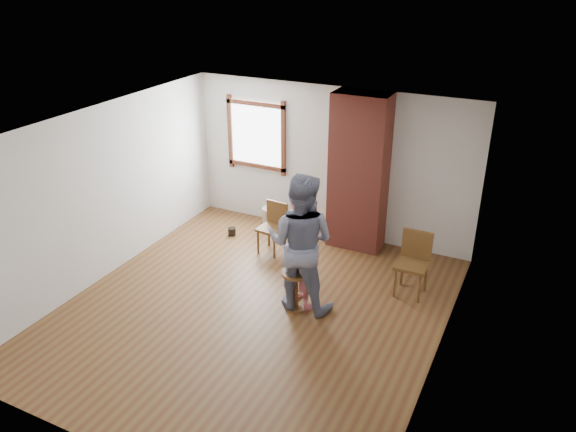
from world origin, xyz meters
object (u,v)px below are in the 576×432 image
(stoneware_crock, at_px, (271,218))
(dining_chair_left, at_px, (274,224))
(dining_chair_right, at_px, (414,260))
(man, at_px, (300,243))
(side_table, at_px, (296,284))
(person_pink, at_px, (302,248))

(stoneware_crock, distance_m, dining_chair_left, 0.86)
(dining_chair_left, relative_size, dining_chair_right, 0.90)
(dining_chair_right, bearing_deg, man, -141.06)
(dining_chair_left, height_order, dining_chair_right, dining_chair_right)
(stoneware_crock, xyz_separation_m, side_table, (1.48, -2.10, 0.20))
(side_table, xyz_separation_m, man, (0.01, 0.11, 0.59))
(stoneware_crock, relative_size, man, 0.20)
(person_pink, bearing_deg, side_table, 114.67)
(dining_chair_left, xyz_separation_m, person_pink, (1.08, -1.23, 0.41))
(stoneware_crock, relative_size, dining_chair_right, 0.43)
(dining_chair_right, distance_m, person_pink, 1.68)
(stoneware_crock, relative_size, person_pink, 0.23)
(person_pink, bearing_deg, dining_chair_right, -113.87)
(dining_chair_right, xyz_separation_m, man, (-1.31, -1.05, 0.47))
(dining_chair_left, bearing_deg, stoneware_crock, 127.01)
(stoneware_crock, relative_size, side_table, 0.67)
(dining_chair_left, relative_size, side_table, 1.41)
(stoneware_crock, bearing_deg, person_pink, -52.20)
(stoneware_crock, height_order, dining_chair_left, dining_chair_left)
(stoneware_crock, relative_size, dining_chair_left, 0.48)
(dining_chair_left, xyz_separation_m, man, (1.08, -1.29, 0.52))
(man, bearing_deg, stoneware_crock, -58.35)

